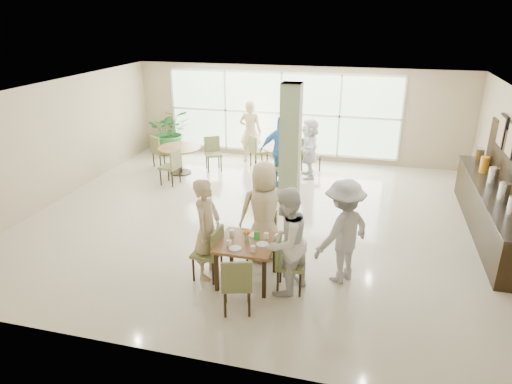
% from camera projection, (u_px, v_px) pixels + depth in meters
% --- Properties ---
extents(ground, '(10.00, 10.00, 0.00)m').
position_uv_depth(ground, '(261.00, 218.00, 10.12)').
color(ground, beige).
rests_on(ground, ground).
extents(room_shell, '(10.00, 10.00, 10.00)m').
position_uv_depth(room_shell, '(261.00, 144.00, 9.49)').
color(room_shell, white).
rests_on(room_shell, ground).
extents(window_bank, '(7.00, 0.04, 7.00)m').
position_uv_depth(window_bank, '(281.00, 113.00, 13.73)').
color(window_bank, silver).
rests_on(window_bank, ground).
extents(column, '(0.45, 0.45, 2.80)m').
position_uv_depth(column, '(290.00, 144.00, 10.59)').
color(column, '#657551').
rests_on(column, ground).
extents(main_table, '(0.94, 0.94, 0.75)m').
position_uv_depth(main_table, '(247.00, 247.00, 7.52)').
color(main_table, brown).
rests_on(main_table, ground).
extents(round_table_left, '(1.20, 1.20, 0.75)m').
position_uv_depth(round_table_left, '(180.00, 153.00, 12.70)').
color(round_table_left, brown).
rests_on(round_table_left, ground).
extents(round_table_right, '(1.12, 1.12, 0.75)m').
position_uv_depth(round_table_right, '(283.00, 153.00, 12.69)').
color(round_table_right, brown).
rests_on(round_table_right, ground).
extents(chairs_main_table, '(1.91, 2.11, 0.95)m').
position_uv_depth(chairs_main_table, '(249.00, 258.00, 7.54)').
color(chairs_main_table, brown).
rests_on(chairs_main_table, ground).
extents(chairs_table_left, '(2.16, 1.93, 0.95)m').
position_uv_depth(chairs_table_left, '(182.00, 157.00, 12.71)').
color(chairs_table_left, brown).
rests_on(chairs_table_left, ground).
extents(chairs_table_right, '(2.15, 1.89, 0.95)m').
position_uv_depth(chairs_table_right, '(283.00, 158.00, 12.67)').
color(chairs_table_right, brown).
rests_on(chairs_table_right, ground).
extents(tabletop_clutter, '(0.71, 0.73, 0.21)m').
position_uv_depth(tabletop_clutter, '(248.00, 239.00, 7.45)').
color(tabletop_clutter, white).
rests_on(tabletop_clutter, main_table).
extents(buffet_counter, '(0.64, 4.70, 1.95)m').
position_uv_depth(buffet_counter, '(491.00, 208.00, 9.27)').
color(buffet_counter, black).
rests_on(buffet_counter, ground).
extents(framed_art_a, '(0.05, 0.55, 0.70)m').
position_uv_depth(framed_art_a, '(511.00, 140.00, 9.18)').
color(framed_art_a, black).
rests_on(framed_art_a, ground).
extents(framed_art_b, '(0.05, 0.55, 0.70)m').
position_uv_depth(framed_art_b, '(502.00, 131.00, 9.90)').
color(framed_art_b, black).
rests_on(framed_art_b, ground).
extents(potted_plant, '(1.72, 1.72, 1.46)m').
position_uv_depth(potted_plant, '(171.00, 131.00, 14.39)').
color(potted_plant, '#2B6C2F').
rests_on(potted_plant, ground).
extents(teen_left, '(0.47, 0.67, 1.77)m').
position_uv_depth(teen_left, '(207.00, 229.00, 7.63)').
color(teen_left, '#CBB287').
rests_on(teen_left, ground).
extents(teen_far, '(1.03, 0.80, 1.85)m').
position_uv_depth(teen_far, '(264.00, 211.00, 8.18)').
color(teen_far, '#CBB287').
rests_on(teen_far, ground).
extents(teen_right, '(0.98, 1.08, 1.79)m').
position_uv_depth(teen_right, '(285.00, 242.00, 7.17)').
color(teen_right, white).
rests_on(teen_right, ground).
extents(teen_standing, '(1.24, 1.33, 1.80)m').
position_uv_depth(teen_standing, '(343.00, 231.00, 7.50)').
color(teen_standing, '#AAABAD').
rests_on(teen_standing, ground).
extents(adult_a, '(1.21, 0.91, 1.84)m').
position_uv_depth(adult_a, '(281.00, 151.00, 11.73)').
color(adult_a, '#4387CB').
rests_on(adult_a, ground).
extents(adult_b, '(0.94, 1.60, 1.62)m').
position_uv_depth(adult_b, '(309.00, 148.00, 12.34)').
color(adult_b, white).
rests_on(adult_b, ground).
extents(adult_standing, '(0.69, 0.45, 1.87)m').
position_uv_depth(adult_standing, '(250.00, 132.00, 13.54)').
color(adult_standing, '#CBB287').
rests_on(adult_standing, ground).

